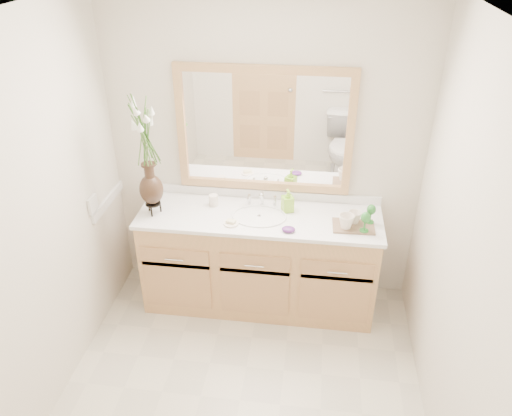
# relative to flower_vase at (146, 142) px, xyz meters

# --- Properties ---
(floor) EXTENTS (2.60, 2.60, 0.00)m
(floor) POSITION_rel_flower_vase_xyz_m (0.80, -0.94, -1.41)
(floor) COLOR beige
(floor) RESTS_ON ground
(ceiling) EXTENTS (2.40, 2.60, 0.02)m
(ceiling) POSITION_rel_flower_vase_xyz_m (0.80, -0.94, 0.99)
(ceiling) COLOR white
(ceiling) RESTS_ON wall_back
(wall_back) EXTENTS (2.40, 0.02, 2.40)m
(wall_back) POSITION_rel_flower_vase_xyz_m (0.80, 0.36, -0.21)
(wall_back) COLOR silver
(wall_back) RESTS_ON floor
(wall_left) EXTENTS (0.02, 2.60, 2.40)m
(wall_left) POSITION_rel_flower_vase_xyz_m (-0.40, -0.94, -0.21)
(wall_left) COLOR silver
(wall_left) RESTS_ON floor
(wall_right) EXTENTS (0.02, 2.60, 2.40)m
(wall_right) POSITION_rel_flower_vase_xyz_m (2.00, -0.94, -0.21)
(wall_right) COLOR silver
(wall_right) RESTS_ON floor
(vanity) EXTENTS (1.80, 0.55, 0.80)m
(vanity) POSITION_rel_flower_vase_xyz_m (0.80, 0.07, -1.01)
(vanity) COLOR tan
(vanity) RESTS_ON floor
(counter) EXTENTS (1.84, 0.57, 0.03)m
(counter) POSITION_rel_flower_vase_xyz_m (0.80, 0.07, -0.60)
(counter) COLOR white
(counter) RESTS_ON vanity
(sink) EXTENTS (0.38, 0.34, 0.23)m
(sink) POSITION_rel_flower_vase_xyz_m (0.80, 0.05, -0.63)
(sink) COLOR white
(sink) RESTS_ON counter
(mirror) EXTENTS (1.32, 0.04, 0.97)m
(mirror) POSITION_rel_flower_vase_xyz_m (0.80, 0.33, -0.01)
(mirror) COLOR white
(mirror) RESTS_ON wall_back
(switch_plate) EXTENTS (0.02, 0.12, 0.12)m
(switch_plate) POSITION_rel_flower_vase_xyz_m (-0.39, -0.18, -0.43)
(switch_plate) COLOR white
(switch_plate) RESTS_ON wall_left
(flower_vase) EXTENTS (0.21, 0.21, 0.85)m
(flower_vase) POSITION_rel_flower_vase_xyz_m (0.00, 0.00, 0.00)
(flower_vase) COLOR black
(flower_vase) RESTS_ON counter
(tumbler) EXTENTS (0.07, 0.07, 0.09)m
(tumbler) POSITION_rel_flower_vase_xyz_m (0.43, 0.17, -0.53)
(tumbler) COLOR white
(tumbler) RESTS_ON counter
(soap_dish) EXTENTS (0.11, 0.11, 0.04)m
(soap_dish) POSITION_rel_flower_vase_xyz_m (0.61, -0.08, -0.57)
(soap_dish) COLOR white
(soap_dish) RESTS_ON counter
(soap_bottle) EXTENTS (0.10, 0.10, 0.16)m
(soap_bottle) POSITION_rel_flower_vase_xyz_m (1.00, 0.16, -0.50)
(soap_bottle) COLOR #8CD031
(soap_bottle) RESTS_ON counter
(purple_dish) EXTENTS (0.11, 0.10, 0.03)m
(purple_dish) POSITION_rel_flower_vase_xyz_m (1.03, -0.12, -0.56)
(purple_dish) COLOR #58256F
(purple_dish) RESTS_ON counter
(tray) EXTENTS (0.30, 0.21, 0.01)m
(tray) POSITION_rel_flower_vase_xyz_m (1.49, -0.01, -0.57)
(tray) COLOR brown
(tray) RESTS_ON counter
(mug_left) EXTENTS (0.13, 0.13, 0.11)m
(mug_left) POSITION_rel_flower_vase_xyz_m (1.44, -0.05, -0.51)
(mug_left) COLOR white
(mug_left) RESTS_ON tray
(mug_right) EXTENTS (0.10, 0.10, 0.10)m
(mug_right) POSITION_rel_flower_vase_xyz_m (1.50, 0.03, -0.52)
(mug_right) COLOR white
(mug_right) RESTS_ON tray
(goblet_front) EXTENTS (0.07, 0.07, 0.15)m
(goblet_front) POSITION_rel_flower_vase_xyz_m (1.57, -0.07, -0.46)
(goblet_front) COLOR #287A2A
(goblet_front) RESTS_ON tray
(goblet_back) EXTENTS (0.07, 0.07, 0.15)m
(goblet_back) POSITION_rel_flower_vase_xyz_m (1.61, 0.05, -0.47)
(goblet_back) COLOR #287A2A
(goblet_back) RESTS_ON tray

